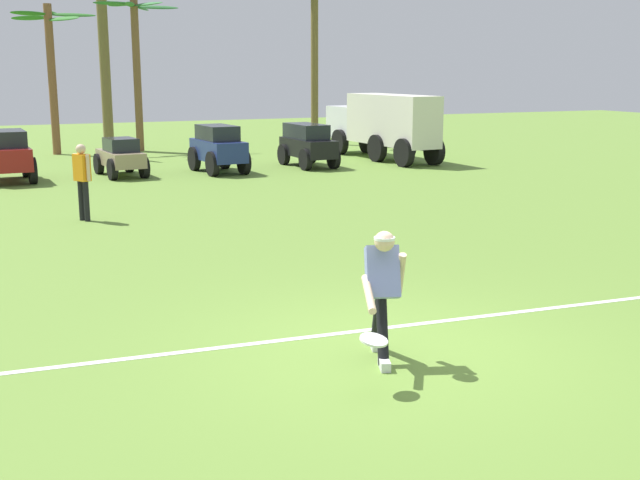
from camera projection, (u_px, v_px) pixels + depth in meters
ground_plane at (387, 348)px, 8.88m from camera, size 80.00×80.00×0.00m
field_line_paint at (361, 331)px, 9.46m from camera, size 25.26×1.70×0.01m
frisbee_thrower at (382, 288)px, 8.33m from camera, size 0.68×1.00×1.42m
frisbee_in_flight at (374, 340)px, 7.61m from camera, size 0.37×0.37×0.08m
teammate_near_sideline at (82, 175)px, 16.15m from camera, size 0.33×0.47×1.56m
parked_car_slot_c at (9, 154)px, 21.91m from camera, size 1.26×2.39×1.40m
parked_car_slot_d at (121, 157)px, 23.06m from camera, size 1.27×2.27×1.10m
parked_car_slot_e at (218, 147)px, 23.87m from camera, size 1.33×2.42×1.40m
parked_car_slot_f at (307, 144)px, 25.31m from camera, size 1.23×2.43×1.34m
box_truck at (383, 123)px, 27.27m from camera, size 1.68×5.96×2.20m
palm_tree_far_left at (52, 63)px, 28.42m from camera, size 2.99×3.24×5.28m
palm_tree_left_of_centre at (105, 49)px, 29.85m from camera, size 3.43×3.26×6.49m
palm_tree_right_of_centre at (137, 54)px, 29.53m from camera, size 3.11×3.47×5.65m
palm_tree_far_right at (315, 45)px, 32.43m from camera, size 3.05×3.59×6.39m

